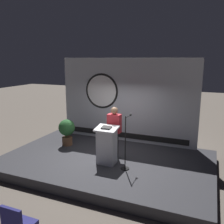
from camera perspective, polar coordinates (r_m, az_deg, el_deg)
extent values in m
plane|color=#6B6056|center=(7.86, -1.41, -12.76)|extent=(40.00, 40.00, 0.00)
cube|color=#333338|center=(7.80, -1.41, -11.77)|extent=(6.40, 4.00, 0.30)
cube|color=#B2B7C1|center=(8.96, 3.36, 2.73)|extent=(5.16, 0.10, 3.08)
cylinder|color=black|center=(9.23, -2.46, 4.94)|extent=(1.33, 0.02, 1.33)
cylinder|color=white|center=(9.23, -2.47, 4.94)|extent=(1.18, 0.02, 1.18)
cube|color=black|center=(9.22, 3.13, -5.44)|extent=(4.64, 0.02, 0.20)
cube|color=silver|center=(7.19, -1.24, -8.13)|extent=(0.52, 0.40, 1.04)
cube|color=silver|center=(7.02, -1.26, -3.93)|extent=(0.64, 0.50, 0.13)
cube|color=black|center=(6.99, -1.33, -3.62)|extent=(0.28, 0.20, 0.06)
cylinder|color=black|center=(7.63, 0.53, -7.76)|extent=(0.26, 0.26, 0.83)
cube|color=red|center=(7.41, 0.54, -2.68)|extent=(0.40, 0.24, 0.57)
sphere|color=#997051|center=(7.32, 0.55, 0.32)|extent=(0.22, 0.22, 0.22)
cylinder|color=black|center=(7.05, 3.06, -13.08)|extent=(0.24, 0.24, 0.02)
cylinder|color=black|center=(6.76, 3.13, -7.31)|extent=(0.03, 0.03, 1.53)
cylinder|color=black|center=(6.74, 3.80, -1.04)|extent=(0.02, 0.42, 0.02)
sphere|color=#262626|center=(6.94, 4.36, -0.67)|extent=(0.07, 0.07, 0.07)
cylinder|color=brown|center=(8.94, -10.45, -6.68)|extent=(0.36, 0.36, 0.30)
sphere|color=#2D6B33|center=(8.80, -10.58, -3.60)|extent=(0.58, 0.58, 0.58)
cube|color=navy|center=(4.82, -22.54, -22.30)|extent=(0.44, 0.06, 0.44)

